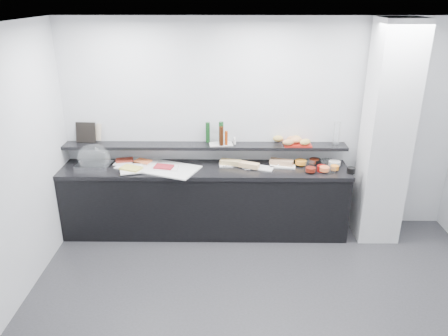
{
  "coord_description": "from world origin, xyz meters",
  "views": [
    {
      "loc": [
        -0.39,
        -3.38,
        2.95
      ],
      "look_at": [
        -0.45,
        1.45,
        1.0
      ],
      "focal_mm": 35.0,
      "sensor_mm": 36.0,
      "label": 1
    }
  ],
  "objects_px": {
    "sandwich_plate_mid": "(258,167)",
    "carafe": "(337,134)",
    "framed_print": "(86,132)",
    "cloche_base": "(94,165)",
    "condiment_tray": "(221,144)",
    "bread_tray": "(297,144)"
  },
  "relations": [
    {
      "from": "sandwich_plate_mid",
      "to": "framed_print",
      "type": "bearing_deg",
      "value": -168.71
    },
    {
      "from": "condiment_tray",
      "to": "sandwich_plate_mid",
      "type": "bearing_deg",
      "value": -28.39
    },
    {
      "from": "condiment_tray",
      "to": "carafe",
      "type": "bearing_deg",
      "value": -8.41
    },
    {
      "from": "condiment_tray",
      "to": "framed_print",
      "type": "bearing_deg",
      "value": 169.87
    },
    {
      "from": "cloche_base",
      "to": "carafe",
      "type": "bearing_deg",
      "value": 7.46
    },
    {
      "from": "sandwich_plate_mid",
      "to": "bread_tray",
      "type": "relative_size",
      "value": 1.1
    },
    {
      "from": "sandwich_plate_mid",
      "to": "carafe",
      "type": "height_order",
      "value": "carafe"
    },
    {
      "from": "cloche_base",
      "to": "condiment_tray",
      "type": "xyz_separation_m",
      "value": [
        1.6,
        0.15,
        0.24
      ]
    },
    {
      "from": "framed_print",
      "to": "carafe",
      "type": "bearing_deg",
      "value": 2.37
    },
    {
      "from": "framed_print",
      "to": "condiment_tray",
      "type": "distance_m",
      "value": 1.74
    },
    {
      "from": "framed_print",
      "to": "condiment_tray",
      "type": "bearing_deg",
      "value": 1.59
    },
    {
      "from": "bread_tray",
      "to": "carafe",
      "type": "height_order",
      "value": "carafe"
    },
    {
      "from": "framed_print",
      "to": "carafe",
      "type": "xyz_separation_m",
      "value": [
        3.19,
        -0.09,
        0.02
      ]
    },
    {
      "from": "sandwich_plate_mid",
      "to": "carafe",
      "type": "distance_m",
      "value": 1.07
    },
    {
      "from": "cloche_base",
      "to": "sandwich_plate_mid",
      "type": "height_order",
      "value": "cloche_base"
    },
    {
      "from": "cloche_base",
      "to": "framed_print",
      "type": "xyz_separation_m",
      "value": [
        -0.14,
        0.22,
        0.36
      ]
    },
    {
      "from": "sandwich_plate_mid",
      "to": "condiment_tray",
      "type": "height_order",
      "value": "condiment_tray"
    },
    {
      "from": "condiment_tray",
      "to": "bread_tray",
      "type": "bearing_deg",
      "value": -7.95
    },
    {
      "from": "cloche_base",
      "to": "bread_tray",
      "type": "bearing_deg",
      "value": 8.23
    },
    {
      "from": "cloche_base",
      "to": "sandwich_plate_mid",
      "type": "bearing_deg",
      "value": 4.21
    },
    {
      "from": "condiment_tray",
      "to": "bread_tray",
      "type": "height_order",
      "value": "bread_tray"
    },
    {
      "from": "framed_print",
      "to": "bread_tray",
      "type": "height_order",
      "value": "framed_print"
    }
  ]
}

